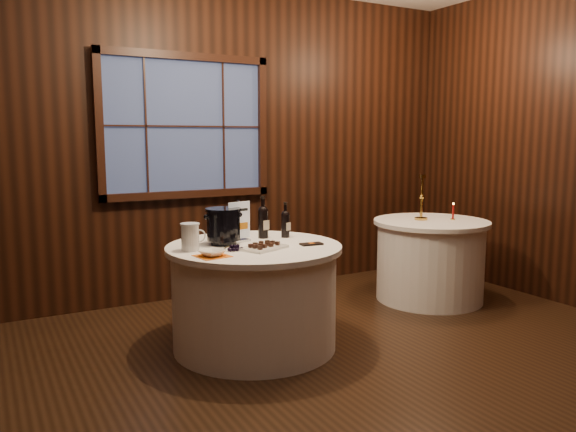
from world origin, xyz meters
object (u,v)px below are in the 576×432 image
port_bottle_right (285,222)px  grape_bunch (234,248)px  chocolate_plate (264,246)px  port_bottle_left (263,220)px  cracker_bowl (212,253)px  sign_stand (239,228)px  red_candle (453,213)px  ice_bucket (223,225)px  chocolate_box (311,244)px  brass_candlestick (421,204)px  glass_pitcher (190,237)px  side_table (430,260)px  main_table (255,296)px

port_bottle_right → grape_bunch: port_bottle_right is taller
grape_bunch → chocolate_plate: bearing=-12.7°
port_bottle_left → grape_bunch: 0.54m
grape_bunch → cracker_bowl: cracker_bowl is taller
cracker_bowl → port_bottle_right: bearing=27.1°
sign_stand → grape_bunch: 0.34m
port_bottle_left → red_candle: port_bottle_left is taller
chocolate_plate → grape_bunch: bearing=167.3°
sign_stand → port_bottle_right: size_ratio=1.13×
ice_bucket → red_candle: size_ratio=1.62×
chocolate_box → brass_candlestick: size_ratio=0.37×
ice_bucket → chocolate_box: 0.66m
port_bottle_left → cracker_bowl: bearing=-155.6°
chocolate_plate → cracker_bowl: bearing=-172.2°
brass_candlestick → grape_bunch: bearing=-167.1°
glass_pitcher → chocolate_plate: bearing=-13.8°
side_table → sign_stand: sign_stand is taller
sign_stand → red_candle: size_ratio=1.92×
grape_bunch → red_candle: (2.41, 0.35, 0.05)m
main_table → grape_bunch: 0.47m
cracker_bowl → brass_candlestick: (2.34, 0.59, 0.13)m
chocolate_plate → brass_candlestick: brass_candlestick is taller
sign_stand → ice_bucket: (-0.13, -0.03, 0.03)m
ice_bucket → chocolate_box: (0.55, -0.34, -0.13)m
chocolate_box → ice_bucket: bearing=154.8°
glass_pitcher → cracker_bowl: size_ratio=1.15×
main_table → brass_candlestick: size_ratio=2.97×
side_table → brass_candlestick: brass_candlestick is taller
port_bottle_left → red_candle: 2.01m
side_table → grape_bunch: (-2.21, -0.42, 0.40)m
side_table → glass_pitcher: glass_pitcher is taller
port_bottle_left → chocolate_plate: port_bottle_left is taller
main_table → chocolate_box: chocolate_box is taller
side_table → brass_candlestick: bearing=133.5°
side_table → cracker_bowl: size_ratio=6.50×
side_table → port_bottle_right: (-1.65, -0.13, 0.50)m
side_table → cracker_bowl: bearing=-167.8°
port_bottle_left → chocolate_box: (0.18, -0.42, -0.14)m
grape_bunch → cracker_bowl: 0.23m
chocolate_plate → red_candle: size_ratio=2.26×
sign_stand → red_candle: bearing=-12.1°
brass_candlestick → main_table: bearing=-169.2°
chocolate_box → glass_pitcher: glass_pitcher is taller
main_table → chocolate_plate: (-0.01, -0.17, 0.40)m
main_table → brass_candlestick: bearing=10.8°
chocolate_plate → cracker_bowl: same height
port_bottle_left → red_candle: size_ratio=2.01×
chocolate_plate → port_bottle_left: bearing=64.0°
port_bottle_left → glass_pitcher: 0.69m
ice_bucket → grape_bunch: ice_bucket is taller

